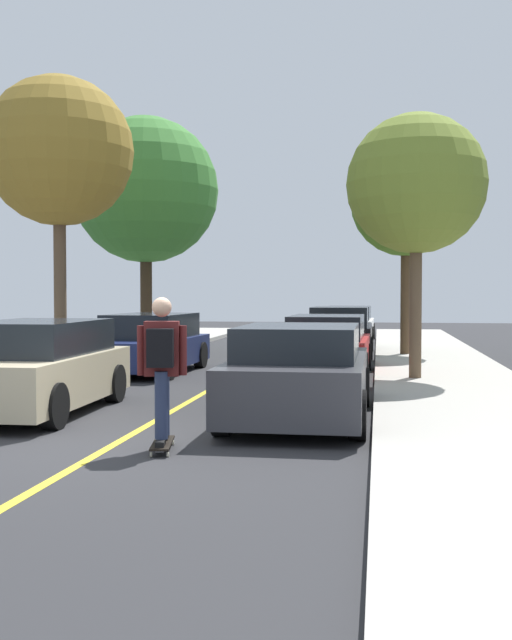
{
  "coord_description": "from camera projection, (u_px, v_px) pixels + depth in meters",
  "views": [
    {
      "loc": [
        3.17,
        -8.8,
        1.85
      ],
      "look_at": [
        0.21,
        9.74,
        1.19
      ],
      "focal_mm": 42.87,
      "sensor_mm": 36.0,
      "label": 1
    }
  ],
  "objects": [
    {
      "name": "parked_car_right_farthest",
      "position": [
        349.0,
        324.0,
        29.43
      ],
      "size": [
        1.99,
        4.45,
        1.35
      ],
      "color": "white",
      "rests_on": "ground"
    },
    {
      "name": "street_tree_left_near",
      "position": [
        146.0,
        191.0,
        23.5
      ],
      "size": [
        4.48,
        4.48,
        7.13
      ],
      "color": "#3D2D1E",
      "rests_on": "sidewalk_left"
    },
    {
      "name": "street_tree_right_nearest",
      "position": [
        416.0,
        185.0,
        15.3
      ],
      "size": [
        2.81,
        2.81,
        5.31
      ],
      "color": "brown",
      "rests_on": "sidewalk_right"
    },
    {
      "name": "parked_car_right_near",
      "position": [
        327.0,
        346.0,
        17.04
      ],
      "size": [
        1.91,
        4.18,
        1.36
      ],
      "color": "maroon",
      "rests_on": "ground"
    },
    {
      "name": "parked_car_right_nearest",
      "position": [
        300.0,
        374.0,
        11.07
      ],
      "size": [
        1.96,
        4.28,
        1.38
      ],
      "color": "#38383D",
      "rests_on": "ground"
    },
    {
      "name": "parked_car_right_far",
      "position": [
        340.0,
        331.0,
        22.81
      ],
      "size": [
        1.94,
        4.29,
        1.44
      ],
      "color": "black",
      "rests_on": "ground"
    },
    {
      "name": "skateboard",
      "position": [
        162.0,
        443.0,
        8.94
      ],
      "size": [
        0.37,
        0.87,
        0.1
      ],
      "color": "black",
      "rests_on": "ground"
    },
    {
      "name": "sidewalk_right",
      "position": [
        507.0,
        452.0,
        8.52
      ],
      "size": [
        2.98,
        56.0,
        0.14
      ],
      "primitive_type": "cube",
      "color": "#ADA89E",
      "rests_on": "ground"
    },
    {
      "name": "street_tree_right_near",
      "position": [
        406.0,
        202.0,
        21.35
      ],
      "size": [
        3.07,
        3.07,
        5.81
      ],
      "color": "#4C3823",
      "rests_on": "sidewalk_right"
    },
    {
      "name": "street_tree_left_nearest",
      "position": [
        59.0,
        152.0,
        17.11
      ],
      "size": [
        3.34,
        3.34,
        6.57
      ],
      "color": "brown",
      "rests_on": "sidewalk_left"
    },
    {
      "name": "center_line",
      "position": [
        192.0,
        400.0,
        13.2
      ],
      "size": [
        0.12,
        39.2,
        0.01
      ],
      "primitive_type": "cube",
      "color": "gold",
      "rests_on": "ground"
    },
    {
      "name": "skateboarder",
      "position": [
        162.0,
        361.0,
        8.87
      ],
      "size": [
        0.59,
        0.71,
        1.7
      ],
      "color": "black",
      "rests_on": "skateboard"
    },
    {
      "name": "parked_car_left_nearest",
      "position": [
        34.0,
        367.0,
        11.77
      ],
      "size": [
        2.05,
        4.08,
        1.42
      ],
      "color": "#BCAD89",
      "rests_on": "ground"
    },
    {
      "name": "ground",
      "position": [
        113.0,
        445.0,
        9.25
      ],
      "size": [
        80.0,
        80.0,
        0.0
      ],
      "primitive_type": "plane",
      "color": "#2D2D30"
    },
    {
      "name": "parked_car_left_near",
      "position": [
        150.0,
        344.0,
        17.74
      ],
      "size": [
        2.04,
        4.17,
        1.37
      ],
      "color": "navy",
      "rests_on": "ground"
    },
    {
      "name": "fire_hydrant",
      "position": [
        24.0,
        364.0,
        14.7
      ],
      "size": [
        0.2,
        0.2,
        0.7
      ],
      "color": "#B2140F",
      "rests_on": "sidewalk_left"
    }
  ]
}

